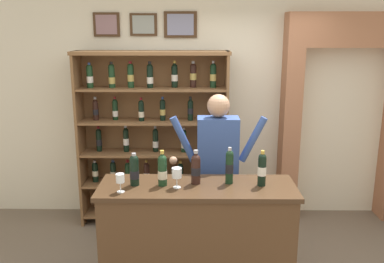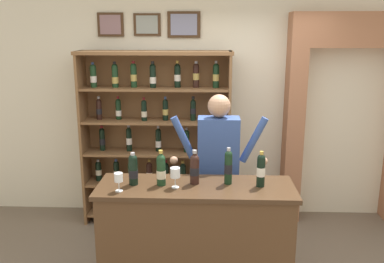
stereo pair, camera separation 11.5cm
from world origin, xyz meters
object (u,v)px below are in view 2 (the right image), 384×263
Objects in this scene: wine_shelf at (156,133)px; tasting_bottle_rosso at (161,169)px; tasting_bottle_vin_santo at (261,169)px; wine_glass_left at (175,173)px; tasting_bottle_super_tuscan at (133,169)px; tasting_bottle_grappa at (195,168)px; tasting_counter at (196,239)px; wine_glass_spare at (119,178)px; shopkeeper at (218,159)px; tasting_bottle_bianco at (228,166)px.

wine_shelf is 6.66× the size of tasting_bottle_rosso.
tasting_bottle_vin_santo is 0.72m from wine_glass_left.
tasting_bottle_super_tuscan is 1.63× the size of wine_glass_left.
tasting_counter is at bearing -76.84° from tasting_bottle_grappa.
tasting_bottle_super_tuscan is at bearing 179.70° from tasting_bottle_rosso.
wine_glass_spare is (-1.17, -0.16, -0.04)m from tasting_bottle_vin_santo.
tasting_bottle_vin_santo is (1.06, -1.39, 0.05)m from wine_shelf.
shopkeeper is at bearing 122.10° from tasting_bottle_vin_santo.
tasting_bottle_bianco is at bearing 13.15° from wine_glass_spare.
tasting_bottle_super_tuscan reaches higher than wine_glass_spare.
tasting_bottle_grappa is at bearing -177.96° from tasting_bottle_bianco.
wine_glass_left reaches higher than wine_glass_spare.
tasting_bottle_bianco is 1.85× the size of wine_glass_left.
shopkeeper is at bearing 70.38° from tasting_counter.
shopkeeper is 5.27× the size of tasting_bottle_bianco.
wine_shelf is 1.21× the size of shopkeeper.
tasting_bottle_rosso is at bearing 155.48° from wine_glass_left.
tasting_bottle_rosso reaches higher than tasting_counter.
tasting_counter is 0.70m from tasting_bottle_rosso.
tasting_bottle_vin_santo is at bearing 0.10° from tasting_bottle_super_tuscan.
tasting_counter is 5.46× the size of tasting_bottle_vin_santo.
tasting_bottle_bianco is (0.07, -0.50, 0.10)m from shopkeeper.
shopkeeper is at bearing 40.71° from wine_glass_spare.
wine_glass_left is at bearing -76.76° from wine_shelf.
tasting_bottle_grappa is at bearing 8.62° from tasting_bottle_rosso.
shopkeeper is (0.20, 0.56, 0.55)m from tasting_counter.
tasting_bottle_grappa is 0.64m from wine_glass_spare.
tasting_bottle_super_tuscan reaches higher than wine_glass_left.
wine_glass_spare is (-0.61, -0.20, -0.03)m from tasting_bottle_grappa.
tasting_bottle_bianco is at bearing -81.52° from shopkeeper.
tasting_bottle_bianco is 2.05× the size of wine_glass_spare.
tasting_bottle_grappa is 0.97× the size of tasting_bottle_vin_santo.
wine_glass_left is (-0.37, -0.61, 0.07)m from shopkeeper.
tasting_counter is at bearing 13.29° from wine_glass_spare.
wine_shelf is 1.41m from tasting_bottle_rosso.
wine_glass_left is (-0.16, -0.10, -0.01)m from tasting_bottle_grappa.
tasting_bottle_rosso is at bearing -174.68° from tasting_bottle_bianco.
tasting_bottle_bianco reaches higher than tasting_bottle_vin_santo.
wine_glass_spare is at bearing -172.20° from tasting_bottle_vin_santo.
tasting_bottle_rosso reaches higher than wine_glass_left.
wine_shelf is at bearing 127.22° from tasting_bottle_vin_santo.
wine_glass_spare is at bearing -166.85° from tasting_bottle_bianco.
wine_shelf reaches higher than wine_glass_left.
wine_shelf is at bearing 110.03° from tasting_counter.
shopkeeper is at bearing 67.35° from tasting_bottle_grappa.
tasting_bottle_bianco is at bearing 2.04° from tasting_bottle_grappa.
tasting_bottle_super_tuscan is 1.08m from tasting_bottle_vin_santo.
tasting_bottle_grappa is (-0.01, 0.05, 0.64)m from tasting_counter.
tasting_counter is 0.99× the size of shopkeeper.
tasting_counter is 5.61× the size of tasting_bottle_grappa.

